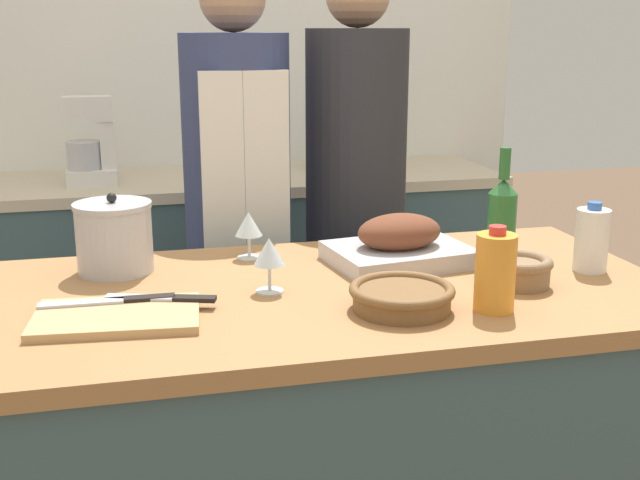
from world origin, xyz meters
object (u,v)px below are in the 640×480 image
(milk_jug, at_px, (592,240))
(person_cook_aproned, at_px, (239,215))
(mixing_bowl, at_px, (520,270))
(stand_mixer, at_px, (91,148))
(wine_bottle_green, at_px, (502,220))
(knife_paring, at_px, (165,298))
(condiment_bottle_tall, at_px, (380,148))
(juice_jug, at_px, (495,272))
(condiment_bottle_short, at_px, (330,147))
(knife_chef, at_px, (112,301))
(cutting_board, at_px, (117,316))
(wicker_basket, at_px, (402,296))
(stock_pot, at_px, (114,237))
(condiment_bottle_extra, at_px, (316,150))
(wine_glass_left, at_px, (249,226))
(wine_glass_right, at_px, (269,253))
(person_cook_guest, at_px, (355,204))
(roasting_pan, at_px, (399,245))

(milk_jug, relative_size, person_cook_aproned, 0.10)
(mixing_bowl, xyz_separation_m, stand_mixer, (-0.98, 1.44, 0.11))
(wine_bottle_green, height_order, stand_mixer, stand_mixer)
(knife_paring, height_order, condiment_bottle_tall, condiment_bottle_tall)
(juice_jug, distance_m, condiment_bottle_short, 1.78)
(knife_chef, bearing_deg, stand_mixer, 93.17)
(cutting_board, relative_size, condiment_bottle_tall, 1.75)
(wicker_basket, xyz_separation_m, stock_pot, (-0.58, 0.42, 0.06))
(mixing_bowl, distance_m, milk_jug, 0.23)
(milk_jug, height_order, condiment_bottle_extra, condiment_bottle_extra)
(milk_jug, relative_size, condiment_bottle_extra, 1.03)
(wine_glass_left, bearing_deg, wine_glass_right, -89.51)
(knife_paring, xyz_separation_m, person_cook_aproned, (0.27, 0.77, -0.01))
(knife_paring, relative_size, person_cook_guest, 0.14)
(knife_paring, bearing_deg, stand_mixer, 97.50)
(juice_jug, distance_m, person_cook_guest, 0.97)
(wine_glass_right, height_order, person_cook_guest, person_cook_guest)
(stock_pot, bearing_deg, roasting_pan, -8.21)
(condiment_bottle_tall, bearing_deg, wine_bottle_green, -94.87)
(roasting_pan, relative_size, condiment_bottle_tall, 1.85)
(condiment_bottle_extra, relative_size, person_cook_guest, 0.10)
(stock_pot, height_order, wine_glass_right, stock_pot)
(person_cook_aproned, bearing_deg, wine_glass_left, -96.13)
(wicker_basket, height_order, condiment_bottle_short, condiment_bottle_short)
(roasting_pan, distance_m, wine_bottle_green, 0.26)
(wine_glass_left, relative_size, knife_chef, 0.43)
(roasting_pan, bearing_deg, condiment_bottle_short, 82.50)
(stock_pot, relative_size, person_cook_aproned, 0.12)
(stock_pot, bearing_deg, wine_glass_left, 6.55)
(wine_glass_left, relative_size, stand_mixer, 0.38)
(mixing_bowl, distance_m, juice_jug, 0.20)
(person_cook_guest, bearing_deg, milk_jug, -41.81)
(mixing_bowl, relative_size, condiment_bottle_tall, 0.74)
(wine_glass_left, height_order, condiment_bottle_tall, condiment_bottle_tall)
(roasting_pan, bearing_deg, stand_mixer, 122.66)
(mixing_bowl, distance_m, wine_glass_right, 0.57)
(wine_bottle_green, xyz_separation_m, wine_glass_right, (-0.59, -0.06, -0.03))
(roasting_pan, xyz_separation_m, stand_mixer, (-0.77, 1.20, 0.10))
(person_cook_aproned, bearing_deg, wine_glass_right, -94.18)
(roasting_pan, distance_m, wine_glass_left, 0.38)
(condiment_bottle_tall, distance_m, person_cook_guest, 0.71)
(knife_chef, distance_m, person_cook_guest, 1.08)
(mixing_bowl, bearing_deg, condiment_bottle_short, 90.90)
(knife_chef, distance_m, stand_mixer, 1.40)
(stock_pot, relative_size, wine_glass_right, 1.56)
(condiment_bottle_tall, bearing_deg, knife_paring, -123.21)
(roasting_pan, relative_size, knife_chef, 1.31)
(condiment_bottle_extra, xyz_separation_m, person_cook_aproned, (-0.43, -0.77, -0.07))
(wine_glass_left, height_order, condiment_bottle_short, condiment_bottle_short)
(juice_jug, xyz_separation_m, stand_mixer, (-0.85, 1.58, 0.06))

